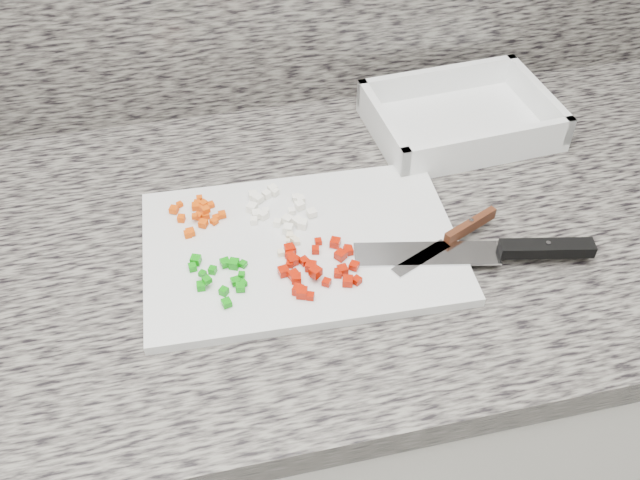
# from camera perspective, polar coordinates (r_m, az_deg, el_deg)

# --- Properties ---
(cabinet) EXTENTS (3.92, 0.62, 0.86)m
(cabinet) POSITION_cam_1_polar(r_m,az_deg,el_deg) (1.31, -5.83, -14.92)
(cabinet) COLOR silver
(cabinet) RESTS_ON ground
(countertop) EXTENTS (3.96, 0.64, 0.04)m
(countertop) POSITION_cam_1_polar(r_m,az_deg,el_deg) (0.95, -7.77, -0.99)
(countertop) COLOR slate
(countertop) RESTS_ON cabinet
(cutting_board) EXTENTS (0.41, 0.28, 0.01)m
(cutting_board) POSITION_cam_1_polar(r_m,az_deg,el_deg) (0.91, -1.50, -0.53)
(cutting_board) COLOR silver
(cutting_board) RESTS_ON countertop
(carrot_pile) EXTENTS (0.07, 0.08, 0.02)m
(carrot_pile) POSITION_cam_1_polar(r_m,az_deg,el_deg) (0.95, -9.78, 2.04)
(carrot_pile) COLOR #D64404
(carrot_pile) RESTS_ON cutting_board
(onion_pile) EXTENTS (0.09, 0.10, 0.01)m
(onion_pile) POSITION_cam_1_polar(r_m,az_deg,el_deg) (0.95, -3.33, 2.45)
(onion_pile) COLOR white
(onion_pile) RESTS_ON cutting_board
(green_pepper_pile) EXTENTS (0.07, 0.09, 0.02)m
(green_pepper_pile) POSITION_cam_1_polar(r_m,az_deg,el_deg) (0.87, -7.93, -2.83)
(green_pepper_pile) COLOR #0D860C
(green_pepper_pile) RESTS_ON cutting_board
(red_pepper_pile) EXTENTS (0.10, 0.10, 0.02)m
(red_pepper_pile) POSITION_cam_1_polar(r_m,az_deg,el_deg) (0.87, -0.41, -2.18)
(red_pepper_pile) COLOR #A01202
(red_pepper_pile) RESTS_ON cutting_board
(garlic_pile) EXTENTS (0.03, 0.06, 0.01)m
(garlic_pile) POSITION_cam_1_polar(r_m,az_deg,el_deg) (0.90, -2.48, -0.50)
(garlic_pile) COLOR beige
(garlic_pile) RESTS_ON cutting_board
(chef_knife) EXTENTS (0.30, 0.09, 0.02)m
(chef_knife) POSITION_cam_1_polar(r_m,az_deg,el_deg) (0.92, 14.61, -0.80)
(chef_knife) COLOR #B8BABF
(chef_knife) RESTS_ON cutting_board
(paring_knife) EXTENTS (0.16, 0.08, 0.02)m
(paring_knife) POSITION_cam_1_polar(r_m,az_deg,el_deg) (0.93, 10.99, 0.51)
(paring_knife) COLOR #B8BABF
(paring_knife) RESTS_ON cutting_board
(tray) EXTENTS (0.28, 0.21, 0.06)m
(tray) POSITION_cam_1_polar(r_m,az_deg,el_deg) (1.13, 11.14, 9.40)
(tray) COLOR white
(tray) RESTS_ON countertop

